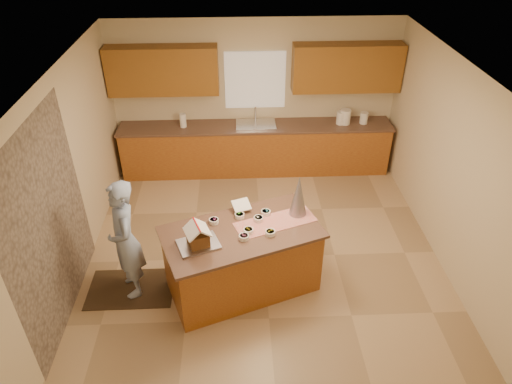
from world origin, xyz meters
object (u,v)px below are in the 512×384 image
tinsel_tree (299,196)px  boy (125,240)px  island_base (242,261)px  gingerbread_house (198,236)px

tinsel_tree → boy: 2.22m
island_base → boy: 1.48m
tinsel_tree → gingerbread_house: size_ratio=1.54×
island_base → gingerbread_house: size_ratio=5.04×
island_base → gingerbread_house: 0.84m
tinsel_tree → boy: (-2.16, -0.31, -0.39)m
gingerbread_house → boy: bearing=164.2°
gingerbread_house → tinsel_tree: bearing=24.5°
tinsel_tree → island_base: bearing=-156.1°
island_base → boy: boy is taller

